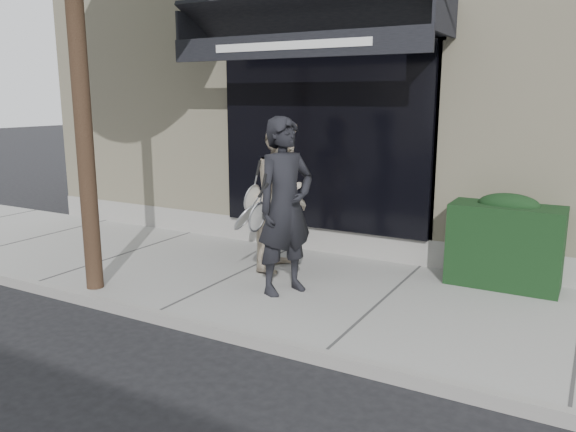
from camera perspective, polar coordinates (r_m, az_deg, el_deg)
The scene contains 7 objects.
ground at distance 6.60m, azimuth 9.57°, elevation -9.36°, with size 80.00×80.00×0.00m, color black.
sidewalk at distance 6.58m, azimuth 9.59°, elevation -8.87°, with size 20.00×3.00×0.12m, color gray.
curb at distance 5.26m, azimuth 3.66°, elevation -14.15°, with size 20.00×0.10×0.14m, color gray.
building_facade at distance 10.97m, azimuth 19.11°, elevation 13.18°, with size 14.30×8.04×5.64m.
hedge at distance 7.33m, azimuth 21.24°, elevation -2.46°, with size 1.30×0.70×1.14m.
pedestrian_front at distance 6.47m, azimuth -0.31°, elevation 0.96°, with size 0.87×0.89×2.06m.
pedestrian_back at distance 7.42m, azimuth -0.45°, elevation 2.16°, with size 0.85×1.04×1.99m.
Camera 1 is at (2.02, -5.82, 2.38)m, focal length 35.00 mm.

